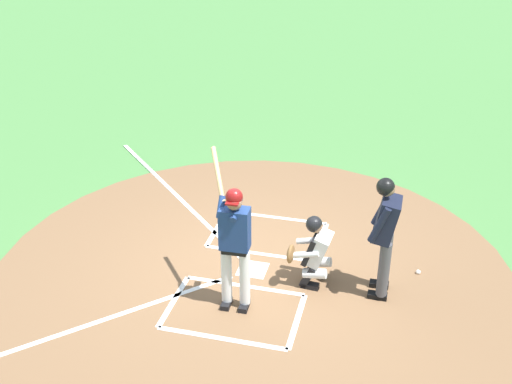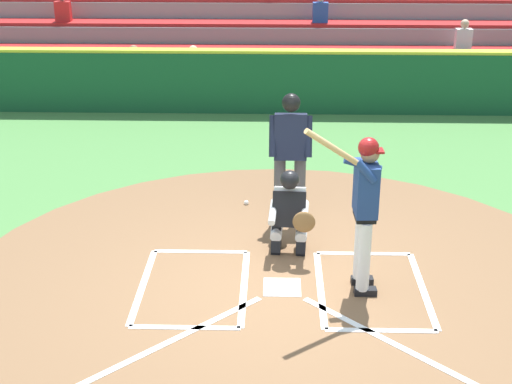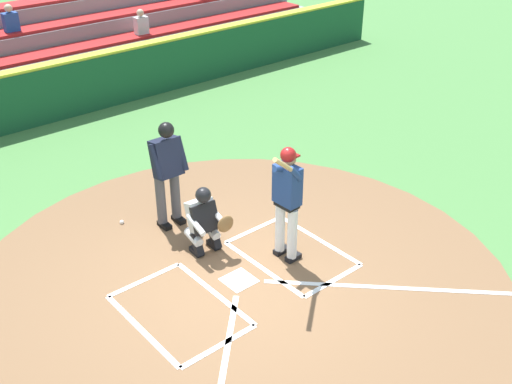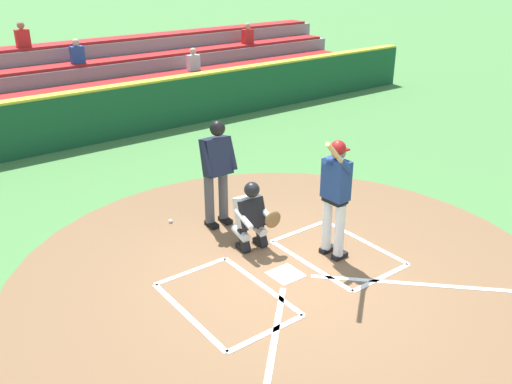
% 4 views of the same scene
% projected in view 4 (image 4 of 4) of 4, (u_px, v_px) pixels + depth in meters
% --- Properties ---
extents(ground_plane, '(120.00, 120.00, 0.00)m').
position_uv_depth(ground_plane, '(286.00, 275.00, 8.08)').
color(ground_plane, '#4C8442').
extents(dirt_circle, '(8.00, 8.00, 0.01)m').
position_uv_depth(dirt_circle, '(286.00, 275.00, 8.08)').
color(dirt_circle, brown).
rests_on(dirt_circle, ground).
extents(home_plate_and_chalk, '(7.93, 4.91, 0.01)m').
position_uv_depth(home_plate_and_chalk, '(328.00, 302.00, 7.43)').
color(home_plate_and_chalk, white).
rests_on(home_plate_and_chalk, dirt_circle).
extents(batter, '(0.91, 0.74, 2.13)m').
position_uv_depth(batter, '(336.00, 191.00, 8.12)').
color(batter, white).
rests_on(batter, ground).
extents(catcher, '(0.59, 0.64, 1.13)m').
position_uv_depth(catcher, '(252.00, 214.00, 8.59)').
color(catcher, black).
rests_on(catcher, ground).
extents(plate_umpire, '(0.58, 0.41, 1.86)m').
position_uv_depth(plate_umpire, '(217.00, 166.00, 9.12)').
color(plate_umpire, '#4C4C51').
rests_on(plate_umpire, ground).
extents(baseball, '(0.07, 0.07, 0.07)m').
position_uv_depth(baseball, '(171.00, 221.00, 9.59)').
color(baseball, white).
rests_on(baseball, ground).
extents(backstop_wall, '(22.00, 0.36, 1.31)m').
position_uv_depth(backstop_wall, '(86.00, 117.00, 13.30)').
color(backstop_wall, '#19512D').
rests_on(backstop_wall, ground).
extents(bleacher_stand, '(20.00, 3.40, 2.55)m').
position_uv_depth(bleacher_stand, '(49.00, 93.00, 15.25)').
color(bleacher_stand, gray).
rests_on(bleacher_stand, ground).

